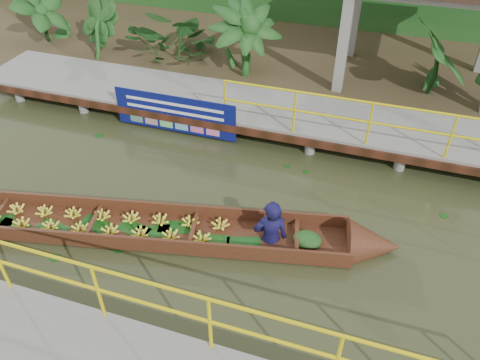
% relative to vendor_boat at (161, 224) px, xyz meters
% --- Properties ---
extents(ground, '(80.00, 80.00, 0.00)m').
position_rel_vendor_boat_xyz_m(ground, '(1.07, 0.78, -0.26)').
color(ground, '#2A3018').
rests_on(ground, ground).
extents(land_strip, '(30.00, 8.00, 0.45)m').
position_rel_vendor_boat_xyz_m(land_strip, '(1.07, 8.28, -0.03)').
color(land_strip, '#352A1A').
rests_on(land_strip, ground).
extents(far_dock, '(16.00, 2.06, 1.66)m').
position_rel_vendor_boat_xyz_m(far_dock, '(1.09, 4.21, 0.22)').
color(far_dock, slate).
rests_on(far_dock, ground).
extents(vendor_boat, '(9.34, 2.83, 2.16)m').
position_rel_vendor_boat_xyz_m(vendor_boat, '(0.00, 0.00, 0.00)').
color(vendor_boat, '#3D1D10').
rests_on(vendor_boat, ground).
extents(blue_banner, '(3.06, 0.04, 0.96)m').
position_rel_vendor_boat_xyz_m(blue_banner, '(-1.17, 3.26, 0.30)').
color(blue_banner, '#0B125C').
rests_on(blue_banner, ground).
extents(tropical_plants, '(14.62, 1.62, 2.03)m').
position_rel_vendor_boat_xyz_m(tropical_plants, '(-0.68, 6.08, 1.21)').
color(tropical_plants, '#154416').
rests_on(tropical_plants, ground).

